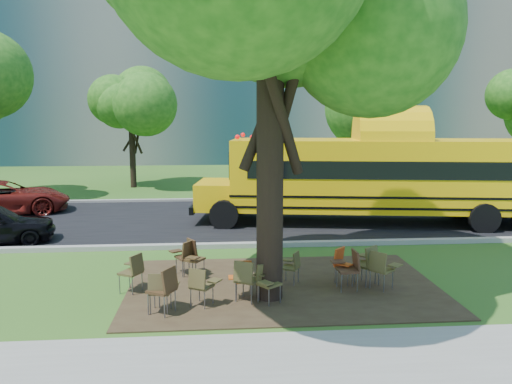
{
  "coord_description": "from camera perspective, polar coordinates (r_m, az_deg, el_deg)",
  "views": [
    {
      "loc": [
        -0.5,
        -11.38,
        3.88
      ],
      "look_at": [
        0.77,
        4.45,
        1.44
      ],
      "focal_mm": 35.0,
      "sensor_mm": 36.0,
      "label": 1
    }
  ],
  "objects": [
    {
      "name": "chair_9",
      "position": [
        12.39,
        -7.88,
        -6.93
      ],
      "size": [
        0.73,
        0.6,
        0.89
      ],
      "rotation": [
        0.0,
        0.0,
        2.1
      ],
      "color": "#422A17",
      "rests_on": "ground"
    },
    {
      "name": "bg_tree_2",
      "position": [
        27.75,
        -14.12,
        9.18
      ],
      "size": [
        4.8,
        4.8,
        6.62
      ],
      "color": "black",
      "rests_on": "ground"
    },
    {
      "name": "chair_1",
      "position": [
        10.32,
        -6.26,
        -10.32
      ],
      "size": [
        0.7,
        0.55,
        0.84
      ],
      "rotation": [
        0.0,
        0.0,
        -0.53
      ],
      "color": "#4C4221",
      "rests_on": "ground"
    },
    {
      "name": "chair_0",
      "position": [
        10.14,
        -10.81,
        -10.74
      ],
      "size": [
        0.6,
        0.5,
        0.85
      ],
      "rotation": [
        0.0,
        0.0,
        -0.13
      ],
      "color": "#463A1E",
      "rests_on": "ground"
    },
    {
      "name": "chair_12",
      "position": [
        11.82,
        9.91,
        -7.91
      ],
      "size": [
        0.57,
        0.72,
        0.84
      ],
      "rotation": [
        0.0,
        0.0,
        3.94
      ],
      "color": "#CE4A16",
      "rests_on": "ground"
    },
    {
      "name": "dirt_patch",
      "position": [
        11.64,
        3.12,
        -10.66
      ],
      "size": [
        7.0,
        4.5,
        0.03
      ],
      "primitive_type": "cube",
      "color": "#382819",
      "rests_on": "ground"
    },
    {
      "name": "chair_14",
      "position": [
        11.65,
        4.17,
        -8.23
      ],
      "size": [
        0.51,
        0.65,
        0.78
      ],
      "rotation": [
        0.0,
        0.0,
        1.09
      ],
      "color": "#48441F",
      "rests_on": "ground"
    },
    {
      "name": "kerb_near",
      "position": [
        14.88,
        -2.53,
        -6.09
      ],
      "size": [
        80.0,
        0.25,
        0.14
      ],
      "primitive_type": "cube",
      "color": "gray",
      "rests_on": "ground"
    },
    {
      "name": "ground",
      "position": [
        12.03,
        -2.0,
        -10.07
      ],
      "size": [
        160.0,
        160.0,
        0.0
      ],
      "primitive_type": "plane",
      "color": "#2C591C",
      "rests_on": "ground"
    },
    {
      "name": "chair_3",
      "position": [
        10.79,
        -1.59,
        -9.55
      ],
      "size": [
        0.51,
        0.47,
        0.8
      ],
      "rotation": [
        0.0,
        0.0,
        3.14
      ],
      "color": "#C54D15",
      "rests_on": "ground"
    },
    {
      "name": "chair_5",
      "position": [
        10.47,
        1.23,
        -10.01
      ],
      "size": [
        0.56,
        0.7,
        0.83
      ],
      "rotation": [
        0.0,
        0.0,
        3.8
      ],
      "color": "brown",
      "rests_on": "ground"
    },
    {
      "name": "building_main",
      "position": [
        48.49,
        -14.07,
        16.94
      ],
      "size": [
        38.0,
        16.0,
        22.0
      ],
      "primitive_type": "cube",
      "color": "slate",
      "rests_on": "ground"
    },
    {
      "name": "chair_13",
      "position": [
        11.79,
        12.59,
        -7.69
      ],
      "size": [
        0.64,
        0.81,
        0.95
      ],
      "rotation": [
        0.0,
        0.0,
        0.67
      ],
      "color": "#4F4922",
      "rests_on": "ground"
    },
    {
      "name": "chair_7",
      "position": [
        11.53,
        14.16,
        -8.25
      ],
      "size": [
        0.78,
        0.61,
        0.91
      ],
      "rotation": [
        0.0,
        0.0,
        -0.88
      ],
      "color": "brown",
      "rests_on": "ground"
    },
    {
      "name": "chair_10",
      "position": [
        12.18,
        -7.39,
        -7.22
      ],
      "size": [
        0.59,
        0.75,
        0.88
      ],
      "rotation": [
        0.0,
        0.0,
        -2.15
      ],
      "color": "#4A341A",
      "rests_on": "ground"
    },
    {
      "name": "building_right",
      "position": [
        55.79,
        22.55,
        17.0
      ],
      "size": [
        30.0,
        16.0,
        25.0
      ],
      "primitive_type": "cube",
      "color": "gray",
      "rests_on": "ground"
    },
    {
      "name": "school_bus",
      "position": [
        18.36,
        14.55,
        1.82
      ],
      "size": [
        12.64,
        4.43,
        3.03
      ],
      "rotation": [
        0.0,
        0.0,
        -0.15
      ],
      "color": "#F9BD07",
      "rests_on": "ground"
    },
    {
      "name": "bg_tree_3",
      "position": [
        26.79,
        14.17,
        10.95
      ],
      "size": [
        5.6,
        5.6,
        7.84
      ],
      "color": "black",
      "rests_on": "ground"
    },
    {
      "name": "chair_4",
      "position": [
        10.5,
        -1.01,
        -9.64
      ],
      "size": [
        0.77,
        0.6,
        0.92
      ],
      "rotation": [
        0.0,
        0.0,
        -0.5
      ],
      "color": "#48401F",
      "rests_on": "ground"
    },
    {
      "name": "chair_2",
      "position": [
        10.06,
        -10.4,
        -10.45
      ],
      "size": [
        0.63,
        0.8,
        0.97
      ],
      "rotation": [
        0.0,
        0.0,
        1.08
      ],
      "color": "#3F2916",
      "rests_on": "ground"
    },
    {
      "name": "bg_car_red",
      "position": [
        21.97,
        -26.88,
        -0.58
      ],
      "size": [
        5.33,
        3.64,
        1.36
      ],
      "primitive_type": "imported",
      "rotation": [
        0.0,
        0.0,
        1.88
      ],
      "color": "#5D1410",
      "rests_on": "ground"
    },
    {
      "name": "kerb_far",
      "position": [
        22.81,
        -3.28,
        -0.88
      ],
      "size": [
        80.0,
        0.25,
        0.14
      ],
      "primitive_type": "cube",
      "color": "gray",
      "rests_on": "ground"
    },
    {
      "name": "asphalt_road",
      "position": [
        18.79,
        -2.98,
        -3.12
      ],
      "size": [
        80.0,
        8.0,
        0.04
      ],
      "primitive_type": "cube",
      "color": "black",
      "rests_on": "ground"
    },
    {
      "name": "chair_11",
      "position": [
        10.75,
        0.91,
        -9.61
      ],
      "size": [
        0.55,
        0.63,
        0.8
      ],
      "rotation": [
        0.0,
        0.0,
        0.42
      ],
      "color": "#48431F",
      "rests_on": "ground"
    },
    {
      "name": "chair_6",
      "position": [
        11.41,
        10.63,
        -8.27
      ],
      "size": [
        0.56,
        0.6,
        0.93
      ],
      "rotation": [
        0.0,
        0.0,
        1.6
      ],
      "color": "#4A2C1A",
      "rests_on": "ground"
    },
    {
      "name": "chair_8",
      "position": [
        11.41,
        -13.87,
        -8.51
      ],
      "size": [
        0.58,
        0.74,
        0.89
      ],
      "rotation": [
        0.0,
        0.0,
        1.07
      ],
      "color": "#4C4021",
      "rests_on": "ground"
    }
  ]
}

